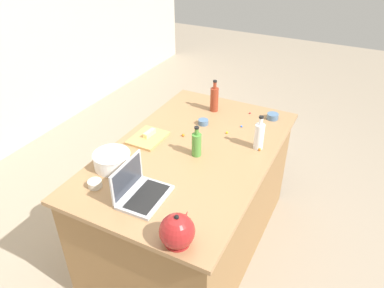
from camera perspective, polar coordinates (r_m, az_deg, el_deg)
The scene contains 19 objects.
ground_plane at distance 3.11m, azimuth 0.00°, elevation -14.87°, with size 12.00×12.00×0.00m, color gray.
island_counter at distance 2.80m, azimuth 0.00°, elevation -8.62°, with size 1.73×1.07×0.90m.
laptop at distance 2.12m, azimuth -8.28°, elevation -7.21°, with size 0.32×0.24×0.22m.
mixing_bowl_large at distance 2.38m, azimuth -12.45°, elevation -2.43°, with size 0.24×0.24×0.11m.
bottle_vinegar at distance 2.53m, azimuth 10.50°, elevation 1.31°, with size 0.07×0.07×0.25m.
bottle_soy at distance 2.99m, azimuth 3.53°, elevation 7.11°, with size 0.07×0.07×0.27m.
bottle_olive at distance 2.42m, azimuth 0.72°, elevation 0.01°, with size 0.07×0.07×0.22m.
kettle at distance 1.83m, azimuth -2.35°, elevation -13.53°, with size 0.21×0.18×0.20m.
cutting_board at distance 2.66m, azimuth -6.92°, elevation 0.96°, with size 0.28×0.22×0.02m, color tan.
butter_stick_left at distance 2.66m, azimuth -6.70°, elevation 1.68°, with size 0.11×0.04×0.04m, color #F4E58C.
ramekin_small at distance 2.27m, azimuth -15.00°, elevation -6.05°, with size 0.08×0.08×0.04m, color beige.
ramekin_medium at distance 2.97m, azimuth 12.55°, elevation 4.27°, with size 0.09×0.09×0.05m, color slate.
ramekin_wide at distance 2.82m, azimuth 1.78°, elevation 3.47°, with size 0.08×0.08×0.04m, color slate.
candy_0 at distance 2.67m, azimuth -1.38°, elevation 1.40°, with size 0.02×0.02×0.02m, color orange.
candy_1 at distance 2.72m, azimuth 5.51°, elevation 1.80°, with size 0.02×0.02×0.02m, color yellow.
candy_2 at distance 3.01m, azimuth 9.09°, elevation 4.82°, with size 0.01×0.01×0.01m, color red.
candy_3 at distance 2.81m, azimuth 7.77°, elevation 2.77°, with size 0.02×0.02×0.02m, color blue.
candy_4 at distance 2.23m, azimuth -10.58°, elevation -6.34°, with size 0.02×0.02×0.02m, color green.
candy_5 at distance 2.55m, azimuth 10.56°, elevation -0.81°, with size 0.02×0.02×0.02m, color orange.
Camera 1 is at (-1.87, -0.95, 2.30)m, focal length 33.97 mm.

